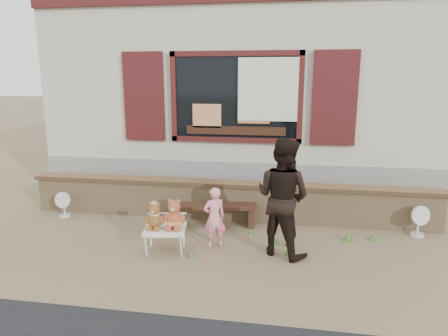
% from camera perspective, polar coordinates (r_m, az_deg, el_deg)
% --- Properties ---
extents(ground, '(80.00, 80.00, 0.00)m').
position_cam_1_polar(ground, '(6.17, -0.92, -10.34)').
color(ground, brown).
rests_on(ground, ground).
extents(shopfront, '(8.04, 5.13, 4.00)m').
position_cam_1_polar(shopfront, '(10.12, 3.64, 10.46)').
color(shopfront, '#A9A389').
rests_on(shopfront, ground).
extents(brick_wall, '(7.10, 0.36, 0.67)m').
position_cam_1_polar(brick_wall, '(6.97, 0.53, -4.55)').
color(brick_wall, tan).
rests_on(brick_wall, ground).
extents(bench, '(1.49, 0.52, 0.37)m').
position_cam_1_polar(bench, '(6.65, -1.67, -6.07)').
color(bench, black).
rests_on(bench, ground).
extents(folding_chair, '(0.65, 0.59, 0.35)m').
position_cam_1_polar(folding_chair, '(5.77, -8.41, -8.77)').
color(folding_chair, white).
rests_on(folding_chair, ground).
extents(teddy_bear_left, '(0.32, 0.29, 0.38)m').
position_cam_1_polar(teddy_bear_left, '(5.72, -9.88, -6.65)').
color(teddy_bear_left, brown).
rests_on(teddy_bear_left, folding_chair).
extents(teddy_bear_right, '(0.36, 0.33, 0.44)m').
position_cam_1_polar(teddy_bear_right, '(5.67, -7.08, -6.43)').
color(teddy_bear_right, brown).
rests_on(teddy_bear_right, folding_chair).
extents(child, '(0.39, 0.35, 0.90)m').
position_cam_1_polar(child, '(5.81, -1.40, -7.08)').
color(child, pink).
rests_on(child, ground).
extents(adult, '(1.01, 0.94, 1.65)m').
position_cam_1_polar(adult, '(5.54, 8.36, -4.12)').
color(adult, black).
rests_on(adult, ground).
extents(fan_left, '(0.28, 0.19, 0.46)m').
position_cam_1_polar(fan_left, '(7.63, -21.90, -4.82)').
color(fan_left, silver).
rests_on(fan_left, ground).
extents(fan_right, '(0.32, 0.21, 0.50)m').
position_cam_1_polar(fan_right, '(6.95, 26.05, -6.77)').
color(fan_right, silver).
rests_on(fan_right, ground).
extents(grass_tufts, '(2.74, 1.16, 0.12)m').
position_cam_1_polar(grass_tufts, '(6.12, 10.98, -10.26)').
color(grass_tufts, '#456428').
rests_on(grass_tufts, ground).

